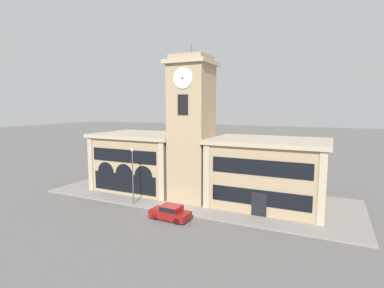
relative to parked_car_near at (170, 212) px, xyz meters
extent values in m
plane|color=#605E5B|center=(-0.79, 1.57, -0.75)|extent=(300.00, 300.00, 0.00)
cube|color=gray|center=(-0.79, 8.12, -0.67)|extent=(37.25, 13.09, 0.15)
cube|color=tan|center=(-0.79, 6.54, 7.14)|extent=(4.35, 4.35, 15.77)
cube|color=tan|center=(-0.79, 6.54, 15.25)|extent=(5.05, 5.05, 0.45)
cube|color=tan|center=(-0.79, 6.54, 15.78)|extent=(4.00, 4.00, 0.60)
cylinder|color=#4C4C51|center=(-0.79, 6.54, 16.68)|extent=(0.10, 0.10, 1.20)
cylinder|color=silver|center=(-0.79, 4.31, 13.40)|extent=(2.26, 0.10, 2.26)
cylinder|color=black|center=(-0.79, 4.24, 13.40)|extent=(0.18, 0.04, 0.18)
cylinder|color=silver|center=(-3.02, 6.54, 13.40)|extent=(0.10, 2.26, 2.26)
cylinder|color=black|center=(-3.09, 6.54, 13.40)|extent=(0.04, 0.18, 0.18)
cube|color=black|center=(-0.79, 4.32, 10.57)|extent=(1.22, 0.10, 2.20)
cube|color=tan|center=(-9.01, 8.51, 2.80)|extent=(11.48, 8.30, 7.10)
cube|color=tan|center=(-9.01, 8.51, 6.58)|extent=(12.18, 9.00, 0.45)
cube|color=tan|center=(-14.40, 4.30, 2.80)|extent=(0.70, 0.16, 7.10)
cube|color=tan|center=(-3.62, 4.30, 2.80)|extent=(0.70, 0.16, 7.10)
cube|color=black|center=(-9.01, 4.32, 4.37)|extent=(9.41, 0.10, 1.56)
cube|color=black|center=(-9.01, 4.32, 0.96)|extent=(9.18, 0.10, 2.27)
cylinder|color=black|center=(-11.88, 4.31, 2.09)|extent=(2.50, 0.06, 2.50)
cylinder|color=black|center=(-9.01, 4.31, 2.09)|extent=(2.50, 0.06, 2.50)
cylinder|color=black|center=(-6.14, 4.31, 2.09)|extent=(2.50, 0.06, 2.50)
cube|color=tan|center=(7.76, 8.51, 2.80)|extent=(12.15, 8.30, 7.09)
cube|color=tan|center=(7.76, 8.51, 6.57)|extent=(12.85, 9.00, 0.45)
cube|color=tan|center=(2.04, 4.30, 2.80)|extent=(0.70, 0.16, 7.09)
cube|color=tan|center=(13.48, 4.30, 2.80)|extent=(0.70, 0.16, 7.09)
cube|color=black|center=(7.76, 4.32, 4.36)|extent=(9.96, 0.10, 1.56)
cube|color=black|center=(7.76, 4.31, 0.53)|extent=(1.50, 0.12, 2.55)
cube|color=black|center=(7.76, 4.32, 1.29)|extent=(9.96, 0.10, 1.59)
cube|color=maroon|center=(-0.05, 0.00, -0.21)|extent=(4.11, 1.97, 0.74)
cube|color=maroon|center=(0.11, -0.01, 0.43)|extent=(2.01, 1.69, 0.53)
cube|color=black|center=(0.11, -0.01, 0.43)|extent=(1.94, 1.72, 0.40)
cylinder|color=black|center=(-1.34, -0.71, -0.44)|extent=(0.63, 0.25, 0.62)
cylinder|color=black|center=(-1.26, 0.84, -0.44)|extent=(0.63, 0.25, 0.62)
cylinder|color=black|center=(1.15, -0.83, -0.44)|extent=(0.63, 0.25, 0.62)
cylinder|color=black|center=(1.23, 0.71, -0.44)|extent=(0.63, 0.25, 0.62)
cylinder|color=#4C4C51|center=(-5.89, 1.93, 2.41)|extent=(0.12, 0.12, 6.02)
sphere|color=silver|center=(-5.89, 1.93, 5.60)|extent=(0.36, 0.36, 0.36)
camera|label=1|loc=(14.09, -24.81, 10.34)|focal=28.00mm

